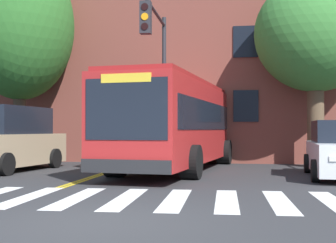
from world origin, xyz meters
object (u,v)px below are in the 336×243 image
at_px(city_bus, 182,123).
at_px(street_tree_curbside_large, 315,36).
at_px(car_black_behind_bus, 214,141).
at_px(street_tree_curbside_small, 20,26).
at_px(traffic_light_overhead, 157,58).
at_px(car_tan_near_lane, 9,141).

relative_size(city_bus, street_tree_curbside_large, 1.62).
bearing_deg(car_black_behind_bus, street_tree_curbside_small, -130.96).
relative_size(traffic_light_overhead, street_tree_curbside_large, 0.76).
height_order(car_tan_near_lane, traffic_light_overhead, traffic_light_overhead).
distance_m(car_tan_near_lane, car_black_behind_bus, 14.20).
distance_m(car_black_behind_bus, street_tree_curbside_small, 13.28).
height_order(car_black_behind_bus, traffic_light_overhead, traffic_light_overhead).
bearing_deg(traffic_light_overhead, city_bus, 70.62).
distance_m(city_bus, traffic_light_overhead, 2.99).
height_order(city_bus, car_tan_near_lane, city_bus).
bearing_deg(traffic_light_overhead, car_black_behind_bus, 83.83).
distance_m(city_bus, street_tree_curbside_small, 8.59).
height_order(car_black_behind_bus, street_tree_curbside_small, street_tree_curbside_small).
relative_size(car_tan_near_lane, street_tree_curbside_large, 0.70).
bearing_deg(street_tree_curbside_large, car_tan_near_lane, -162.76).
bearing_deg(traffic_light_overhead, street_tree_curbside_large, 29.70).
distance_m(car_black_behind_bus, traffic_light_overhead, 12.77).
bearing_deg(city_bus, street_tree_curbside_large, 16.24).
bearing_deg(car_black_behind_bus, street_tree_curbside_large, -62.86).
xyz_separation_m(street_tree_curbside_large, street_tree_curbside_small, (-12.58, -0.29, 0.76)).
relative_size(car_tan_near_lane, car_black_behind_bus, 1.17).
bearing_deg(car_black_behind_bus, car_tan_near_lane, -118.64).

